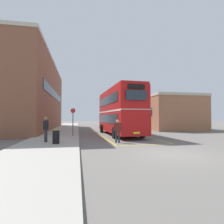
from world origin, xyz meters
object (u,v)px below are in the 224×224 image
at_px(double_decker_bus, 119,111).
at_px(single_deck_bus, 120,118).
at_px(litter_bin, 56,137).
at_px(bus_stop_sign, 73,119).
at_px(pedestrian_boarding, 118,129).
at_px(pedestrian_waiting_near, 46,127).

bearing_deg(double_decker_bus, single_deck_bus, 76.26).
relative_size(litter_bin, bus_stop_sign, 0.36).
relative_size(pedestrian_boarding, pedestrian_waiting_near, 0.96).
bearing_deg(bus_stop_sign, pedestrian_waiting_near, -114.33).
height_order(double_decker_bus, pedestrian_waiting_near, double_decker_bus).
xyz_separation_m(single_deck_bus, pedestrian_waiting_near, (-10.44, -21.84, -0.48)).
distance_m(pedestrian_boarding, pedestrian_waiting_near, 5.04).
bearing_deg(litter_bin, bus_stop_sign, 78.79).
distance_m(pedestrian_boarding, bus_stop_sign, 5.28).
relative_size(pedestrian_boarding, litter_bin, 1.84).
xyz_separation_m(double_decker_bus, pedestrian_boarding, (-1.42, -5.75, -1.54)).
bearing_deg(pedestrian_boarding, double_decker_bus, 76.17).
bearing_deg(pedestrian_waiting_near, single_deck_bus, 64.45).
height_order(single_deck_bus, pedestrian_waiting_near, single_deck_bus).
bearing_deg(bus_stop_sign, single_deck_bus, 64.20).
bearing_deg(double_decker_bus, pedestrian_waiting_near, -139.42).
bearing_deg(pedestrian_boarding, bus_stop_sign, 129.04).
bearing_deg(single_deck_bus, litter_bin, -112.96).
xyz_separation_m(double_decker_bus, bus_stop_sign, (-4.71, -1.68, -0.84)).
distance_m(double_decker_bus, litter_bin, 8.81).
distance_m(single_deck_bus, bus_stop_sign, 19.99).
bearing_deg(single_deck_bus, pedestrian_waiting_near, -115.55).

